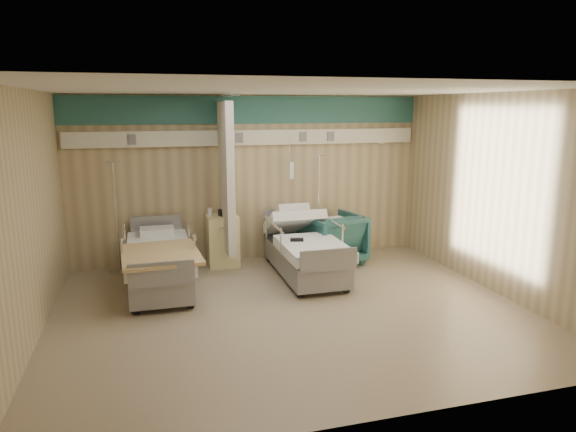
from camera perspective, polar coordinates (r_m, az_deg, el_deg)
The scene contains 13 objects.
ground at distance 6.79m, azimuth 0.30°, elevation -10.46°, with size 6.00×5.00×0.00m, color gray.
room_walls at distance 6.55m, azimuth -0.56°, elevation 5.60°, with size 6.04×5.04×2.82m.
bed_right at distance 8.02m, azimuth 1.89°, elevation -4.52°, with size 1.00×2.16×0.63m, color white, non-canonical shape.
bed_left at distance 7.68m, azimuth -14.05°, elevation -5.63°, with size 1.00×2.16×0.63m, color white, non-canonical shape.
bedside_cabinet at distance 8.59m, azimuth -7.27°, elevation -2.73°, with size 0.50×0.48×0.85m, color #F4E698.
visitor_armchair at distance 8.69m, azimuth 4.92°, elevation -2.49°, with size 0.91×0.94×0.85m, color #1E4B4A.
waffle_blanket at distance 8.52m, azimuth 4.96°, elevation 0.43°, with size 0.66×0.59×0.07m, color white.
iv_stand_right at distance 8.93m, azimuth 3.33°, elevation -2.44°, with size 0.32×0.32×1.82m.
iv_stand_left at distance 8.60m, azimuth -18.29°, elevation -3.64°, with size 0.32×0.32×1.78m.
call_remote at distance 7.68m, azimuth 0.98°, elevation -2.65°, with size 0.20×0.09×0.04m, color black.
tan_blanket at distance 7.14m, azimuth -13.98°, elevation -4.14°, with size 1.01×1.27×0.04m, color tan.
toiletry_bag at distance 8.48m, azimuth -7.01°, elevation 0.41°, with size 0.20×0.13×0.11m, color black.
white_cup at distance 8.51m, azimuth -8.65°, elevation 0.47°, with size 0.09×0.09×0.13m, color white.
Camera 1 is at (-1.72, -6.03, 2.59)m, focal length 32.00 mm.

